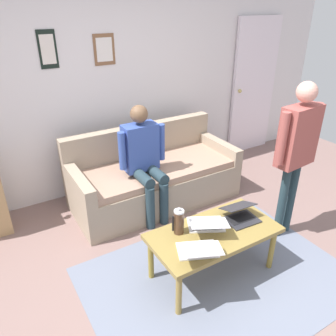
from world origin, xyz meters
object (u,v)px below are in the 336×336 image
at_px(french_press, 179,222).
at_px(person_seated, 144,157).
at_px(couch, 153,177).
at_px(coffee_table, 214,236).
at_px(laptop_center, 198,250).
at_px(person_standing, 297,143).
at_px(laptop_left, 207,224).
at_px(laptop_right, 240,215).
at_px(interior_door, 253,88).

relative_size(french_press, person_seated, 0.20).
xyz_separation_m(couch, coffee_table, (0.16, 1.39, 0.11)).
bearing_deg(laptop_center, french_press, -92.55).
bearing_deg(person_standing, laptop_left, 1.07).
xyz_separation_m(laptop_center, laptop_right, (-0.60, -0.19, -0.00)).
height_order(french_press, person_seated, person_seated).
bearing_deg(couch, laptop_left, 81.85).
height_order(interior_door, laptop_center, interior_door).
distance_m(coffee_table, person_seated, 1.21).
bearing_deg(laptop_right, person_seated, -71.35).
xyz_separation_m(laptop_center, french_press, (-0.01, -0.31, 0.07)).
height_order(interior_door, person_standing, interior_door).
height_order(couch, laptop_center, couch).
xyz_separation_m(couch, laptop_right, (-0.16, 1.37, 0.20)).
bearing_deg(laptop_right, laptop_left, -7.13).
distance_m(french_press, person_standing, 1.36).
bearing_deg(person_standing, couch, -56.79).
xyz_separation_m(laptop_center, person_seated, (-0.22, -1.33, 0.22)).
distance_m(coffee_table, french_press, 0.35).
relative_size(interior_door, couch, 1.04).
xyz_separation_m(couch, laptop_left, (0.19, 1.32, 0.20)).
bearing_deg(interior_door, person_standing, 56.40).
distance_m(laptop_left, laptop_right, 0.35).
height_order(laptop_left, person_seated, person_seated).
bearing_deg(french_press, person_seated, -101.22).
relative_size(couch, person_standing, 1.22).
distance_m(interior_door, person_standing, 2.28).
relative_size(coffee_table, laptop_center, 2.67).
bearing_deg(laptop_left, laptop_center, 42.33).
xyz_separation_m(couch, french_press, (0.43, 1.25, 0.27)).
bearing_deg(person_seated, laptop_center, 80.76).
relative_size(coffee_table, person_standing, 0.70).
relative_size(interior_door, person_standing, 1.27).
distance_m(laptop_left, laptop_center, 0.35).
xyz_separation_m(laptop_right, french_press, (0.59, -0.12, 0.07)).
bearing_deg(french_press, laptop_center, 87.45).
distance_m(couch, laptop_center, 1.63).
relative_size(laptop_center, person_seated, 0.33).
xyz_separation_m(interior_door, french_press, (2.54, 1.84, -0.45)).
relative_size(french_press, person_standing, 0.16).
distance_m(couch, laptop_left, 1.35).
distance_m(coffee_table, laptop_center, 0.34).
bearing_deg(laptop_right, interior_door, -134.97).
bearing_deg(laptop_right, french_press, -11.46).
relative_size(laptop_left, laptop_center, 1.10).
height_order(laptop_left, laptop_center, laptop_left).
xyz_separation_m(coffee_table, french_press, (0.27, -0.14, 0.17)).
xyz_separation_m(couch, person_standing, (-0.85, 1.30, 0.73)).
relative_size(coffee_table, laptop_left, 2.43).
bearing_deg(coffee_table, laptop_right, -175.66).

